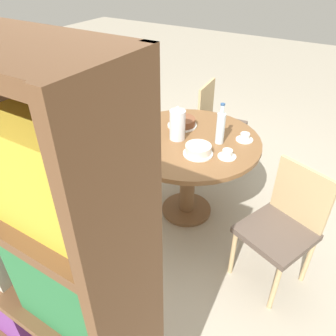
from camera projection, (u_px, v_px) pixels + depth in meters
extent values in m
plane|color=#B2A893|center=(186.00, 210.00, 2.98)|extent=(14.00, 14.00, 0.00)
cylinder|color=brown|center=(186.00, 209.00, 2.97)|extent=(0.44, 0.44, 0.03)
cylinder|color=brown|center=(188.00, 178.00, 2.77)|extent=(0.13, 0.13, 0.68)
cylinder|color=brown|center=(189.00, 141.00, 2.57)|extent=(1.12, 1.12, 0.04)
cylinder|color=tan|center=(233.00, 253.00, 2.31)|extent=(0.03, 0.03, 0.41)
cylinder|color=tan|center=(275.00, 288.00, 2.07)|extent=(0.03, 0.03, 0.41)
cylinder|color=tan|center=(266.00, 230.00, 2.49)|extent=(0.03, 0.03, 0.41)
cylinder|color=tan|center=(308.00, 260.00, 2.25)|extent=(0.03, 0.03, 0.41)
cube|color=brown|center=(276.00, 233.00, 2.15)|extent=(0.54, 0.54, 0.04)
cube|color=tan|center=(302.00, 195.00, 2.12)|extent=(0.38, 0.17, 0.41)
cylinder|color=tan|center=(232.00, 158.00, 3.33)|extent=(0.03, 0.03, 0.41)
cylinder|color=tan|center=(241.00, 142.00, 3.59)|extent=(0.03, 0.03, 0.41)
cylinder|color=tan|center=(199.00, 150.00, 3.46)|extent=(0.03, 0.03, 0.41)
cylinder|color=tan|center=(211.00, 135.00, 3.72)|extent=(0.03, 0.03, 0.41)
cube|color=brown|center=(222.00, 127.00, 3.40)|extent=(0.46, 0.46, 0.04)
cube|color=tan|center=(206.00, 103.00, 3.34)|extent=(0.06, 0.40, 0.41)
cylinder|color=tan|center=(107.00, 183.00, 2.98)|extent=(0.03, 0.03, 0.41)
cylinder|color=tan|center=(67.00, 184.00, 2.97)|extent=(0.03, 0.03, 0.41)
cylinder|color=tan|center=(103.00, 209.00, 2.68)|extent=(0.03, 0.03, 0.41)
cylinder|color=tan|center=(58.00, 211.00, 2.67)|extent=(0.03, 0.03, 0.41)
cube|color=brown|center=(80.00, 175.00, 2.70)|extent=(0.58, 0.58, 0.04)
cube|color=tan|center=(71.00, 165.00, 2.41)|extent=(0.34, 0.25, 0.41)
cube|color=brown|center=(60.00, 261.00, 1.35)|extent=(1.00, 0.02, 1.85)
cube|color=brown|center=(34.00, 284.00, 1.25)|extent=(0.92, 0.27, 0.04)
cube|color=#703384|center=(11.00, 293.00, 1.54)|extent=(0.38, 0.21, 0.34)
cube|color=#28703D|center=(77.00, 275.00, 1.03)|extent=(0.41, 0.21, 0.39)
cube|color=gold|center=(61.00, 173.00, 0.78)|extent=(0.34, 0.21, 0.29)
cylinder|color=silver|center=(177.00, 125.00, 2.50)|extent=(0.12, 0.12, 0.24)
cone|color=silver|center=(178.00, 109.00, 2.43)|extent=(0.11, 0.11, 0.02)
sphere|color=silver|center=(178.00, 107.00, 2.42)|extent=(0.02, 0.02, 0.02)
cylinder|color=silver|center=(220.00, 129.00, 2.45)|extent=(0.07, 0.07, 0.24)
cylinder|color=silver|center=(222.00, 109.00, 2.36)|extent=(0.03, 0.03, 0.07)
cylinder|color=#2D5184|center=(223.00, 104.00, 2.34)|extent=(0.03, 0.03, 0.01)
cylinder|color=white|center=(182.00, 125.00, 2.74)|extent=(0.24, 0.24, 0.01)
cylinder|color=brown|center=(182.00, 122.00, 2.72)|extent=(0.21, 0.21, 0.06)
cylinder|color=white|center=(198.00, 154.00, 2.37)|extent=(0.22, 0.22, 0.01)
cylinder|color=silver|center=(198.00, 149.00, 2.35)|extent=(0.19, 0.19, 0.06)
cylinder|color=white|center=(227.00, 157.00, 2.34)|extent=(0.13, 0.13, 0.01)
cylinder|color=white|center=(227.00, 153.00, 2.32)|extent=(0.07, 0.07, 0.05)
cylinder|color=white|center=(244.00, 140.00, 2.54)|extent=(0.13, 0.13, 0.01)
cylinder|color=white|center=(245.00, 136.00, 2.53)|extent=(0.07, 0.07, 0.05)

